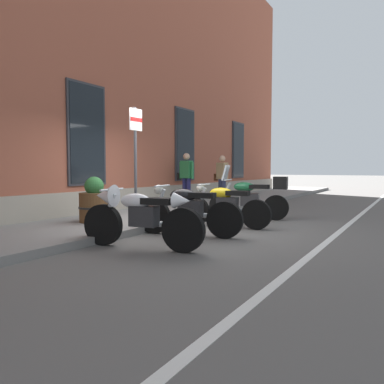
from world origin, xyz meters
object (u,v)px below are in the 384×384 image
parking_sign (136,148)px  motorcycle_green_touring (253,197)px  pedestrian_striped_shirt (186,175)px  motorcycle_white_sport (137,214)px  pedestrian_tan_coat (222,176)px  motorcycle_yellow_naked (225,206)px  motorcycle_black_naked (187,210)px  barrel_planter (94,203)px

parking_sign → motorcycle_green_touring: bearing=-28.5°
pedestrian_striped_shirt → parking_sign: size_ratio=0.69×
motorcycle_white_sport → pedestrian_tan_coat: 6.95m
motorcycle_yellow_naked → pedestrian_striped_shirt: size_ratio=1.23×
pedestrian_tan_coat → parking_sign: bearing=-172.8°
motorcycle_white_sport → motorcycle_yellow_naked: (2.61, -0.24, -0.08)m
motorcycle_white_sport → parking_sign: (1.42, 1.21, 1.12)m
motorcycle_yellow_naked → motorcycle_black_naked: bearing=173.6°
motorcycle_yellow_naked → pedestrian_tan_coat: size_ratio=1.28×
motorcycle_yellow_naked → pedestrian_tan_coat: (4.07, 2.11, 0.54)m
motorcycle_green_touring → barrel_planter: (-3.05, 2.31, -0.03)m
pedestrian_striped_shirt → barrel_planter: (-4.78, -0.72, -0.52)m
motorcycle_yellow_naked → motorcycle_green_touring: 1.52m
motorcycle_green_touring → parking_sign: 3.27m
motorcycle_yellow_naked → pedestrian_tan_coat: bearing=27.4°
motorcycle_black_naked → pedestrian_tan_coat: bearing=20.2°
pedestrian_striped_shirt → pedestrian_tan_coat: 1.22m
motorcycle_black_naked → barrel_planter: 2.16m
motorcycle_yellow_naked → parking_sign: size_ratio=0.85×
pedestrian_striped_shirt → motorcycle_green_touring: bearing=-119.7°
motorcycle_green_touring → barrel_planter: motorcycle_green_touring is taller
motorcycle_black_naked → barrel_planter: bearing=96.8°
motorcycle_white_sport → motorcycle_green_touring: motorcycle_green_touring is taller
motorcycle_black_naked → pedestrian_tan_coat: 5.72m
motorcycle_white_sport → motorcycle_black_naked: size_ratio=1.01×
motorcycle_white_sport → motorcycle_black_naked: bearing=-4.0°
pedestrian_striped_shirt → parking_sign: 4.74m
motorcycle_yellow_naked → parking_sign: parking_sign is taller
motorcycle_yellow_naked → pedestrian_striped_shirt: 4.46m
pedestrian_tan_coat → barrel_planter: pedestrian_tan_coat is taller
motorcycle_green_touring → motorcycle_yellow_naked: bearing=179.1°
motorcycle_yellow_naked → pedestrian_tan_coat: pedestrian_tan_coat is taller
pedestrian_striped_shirt → motorcycle_white_sport: bearing=-154.7°
motorcycle_white_sport → motorcycle_black_naked: 1.34m
motorcycle_white_sport → pedestrian_striped_shirt: pedestrian_striped_shirt is taller
motorcycle_black_naked → motorcycle_yellow_naked: motorcycle_black_naked is taller
motorcycle_black_naked → barrel_planter: (-0.26, 2.14, 0.05)m
pedestrian_tan_coat → parking_sign: parking_sign is taller
motorcycle_white_sport → motorcycle_green_touring: (4.13, -0.26, 0.02)m
motorcycle_white_sport → parking_sign: bearing=40.4°
motorcycle_white_sport → motorcycle_yellow_naked: motorcycle_white_sport is taller
pedestrian_tan_coat → barrel_planter: size_ratio=1.64×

